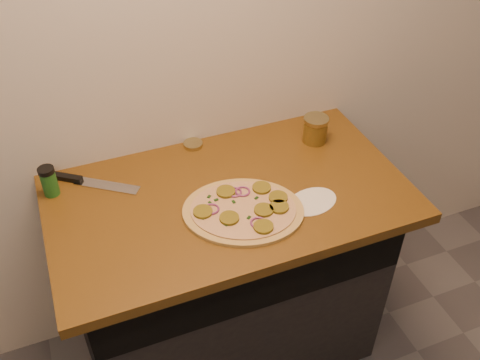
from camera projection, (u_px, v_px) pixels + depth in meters
name	position (u px, v px, depth m)	size (l,w,h in m)	color
cabinet	(228.00, 277.00, 2.11)	(1.10, 0.60, 0.86)	black
countertop	(229.00, 197.00, 1.80)	(1.20, 0.70, 0.04)	brown
pizza	(244.00, 210.00, 1.71)	(0.50, 0.50, 0.03)	tan
chefs_knife	(85.00, 181.00, 1.82)	(0.29, 0.22, 0.02)	#B7BAC1
mason_jar_lid	(193.00, 144.00, 1.99)	(0.07, 0.07, 0.02)	tan
salsa_jar	(315.00, 129.00, 1.99)	(0.09, 0.09, 0.10)	#9E240F
spice_shaker	(49.00, 181.00, 1.75)	(0.05, 0.05, 0.11)	#1D591C
flour_spill	(312.00, 201.00, 1.75)	(0.18, 0.18, 0.00)	silver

